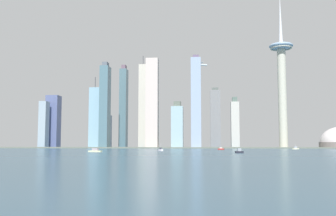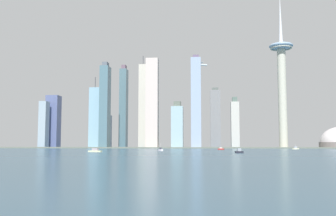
% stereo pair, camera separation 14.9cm
% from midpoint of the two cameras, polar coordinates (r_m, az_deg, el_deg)
% --- Properties ---
extents(ground_plane, '(6000.00, 6000.00, 0.00)m').
position_cam_midpoint_polar(ground_plane, '(229.23, -17.41, -7.22)').
color(ground_plane, '#2D4C5E').
extents(waterfront_pier, '(679.12, 55.19, 2.14)m').
position_cam_midpoint_polar(waterfront_pier, '(748.42, -1.33, -5.86)').
color(waterfront_pier, slate).
rests_on(waterfront_pier, ground).
extents(observation_tower, '(45.70, 45.70, 303.63)m').
position_cam_midpoint_polar(observation_tower, '(780.27, 16.42, 4.93)').
color(observation_tower, beige).
rests_on(observation_tower, ground).
extents(skyscraper_0, '(21.07, 14.38, 144.02)m').
position_cam_midpoint_polar(skyscraper_0, '(795.08, -10.74, -1.40)').
color(skyscraper_0, '#84B0C8').
rests_on(skyscraper_0, ground).
extents(skyscraper_1, '(22.10, 21.83, 93.70)m').
position_cam_midpoint_polar(skyscraper_1, '(872.73, -9.15, -3.43)').
color(skyscraper_1, '#7C9FC0').
rests_on(skyscraper_1, ground).
extents(skyscraper_2, '(27.81, 27.22, 117.73)m').
position_cam_midpoint_polar(skyscraper_2, '(915.14, -16.56, -1.92)').
color(skyscraper_2, slate).
rests_on(skyscraper_2, ground).
extents(skyscraper_3, '(16.12, 21.79, 100.63)m').
position_cam_midpoint_polar(skyscraper_3, '(885.04, -17.83, -2.33)').
color(skyscraper_3, '#91A5B6').
rests_on(skyscraper_3, ground).
extents(skyscraper_4, '(19.20, 22.01, 180.37)m').
position_cam_midpoint_polar(skyscraper_4, '(747.72, 4.17, 0.86)').
color(skyscraper_4, '#91A6C5').
rests_on(skyscraper_4, ground).
extents(skyscraper_5, '(23.62, 20.29, 175.60)m').
position_cam_midpoint_polar(skyscraper_5, '(755.59, -2.34, 0.74)').
color(skyscraper_5, beige).
rests_on(skyscraper_5, ground).
extents(skyscraper_6, '(16.44, 27.45, 168.03)m').
position_cam_midpoint_polar(skyscraper_6, '(763.70, -9.27, 0.26)').
color(skyscraper_6, slate).
rests_on(skyscraper_6, ground).
extents(skyscraper_7, '(17.17, 16.83, 108.72)m').
position_cam_midpoint_polar(skyscraper_7, '(841.21, 9.85, -2.31)').
color(skyscraper_7, '#BABAB3').
rests_on(skyscraper_7, ground).
extents(skyscraper_8, '(22.59, 27.08, 90.50)m').
position_cam_midpoint_polar(skyscraper_8, '(752.33, 1.39, -2.72)').
color(skyscraper_8, '#94B6C2').
rests_on(skyscraper_8, ground).
extents(skyscraper_9, '(22.08, 15.11, 130.37)m').
position_cam_midpoint_polar(skyscraper_9, '(845.01, 7.01, -1.53)').
color(skyscraper_9, slate).
rests_on(skyscraper_9, ground).
extents(skyscraper_10, '(14.98, 25.54, 196.39)m').
position_cam_midpoint_polar(skyscraper_10, '(820.99, -3.71, 0.27)').
color(skyscraper_10, beige).
rests_on(skyscraper_10, ground).
extents(skyscraper_11, '(15.61, 26.04, 186.29)m').
position_cam_midpoint_polar(skyscraper_11, '(876.06, -6.55, 0.09)').
color(skyscraper_11, slate).
rests_on(skyscraper_11, ground).
extents(boat_0, '(9.49, 6.07, 3.49)m').
position_cam_midpoint_polar(boat_0, '(573.01, 7.83, -5.97)').
color(boat_0, '#AF241F').
rests_on(boat_0, ground).
extents(boat_1, '(15.18, 7.69, 4.05)m').
position_cam_midpoint_polar(boat_1, '(414.48, -10.67, -6.19)').
color(boat_1, beige).
rests_on(boat_1, ground).
extents(boat_2, '(6.37, 8.10, 9.06)m').
position_cam_midpoint_polar(boat_2, '(463.65, -1.08, -6.16)').
color(boat_2, white).
rests_on(boat_2, ground).
extents(boat_3, '(10.87, 5.55, 8.08)m').
position_cam_midpoint_polar(boat_3, '(640.14, 18.27, -5.65)').
color(boat_3, beige).
rests_on(boat_3, ground).
extents(boat_5, '(8.04, 4.79, 4.52)m').
position_cam_midpoint_polar(boat_5, '(368.71, 10.46, -6.29)').
color(boat_5, '#21222E').
rests_on(boat_5, ground).
extents(airplane, '(30.84, 30.71, 8.48)m').
position_cam_midpoint_polar(airplane, '(759.96, 4.71, 6.40)').
color(airplane, silver).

